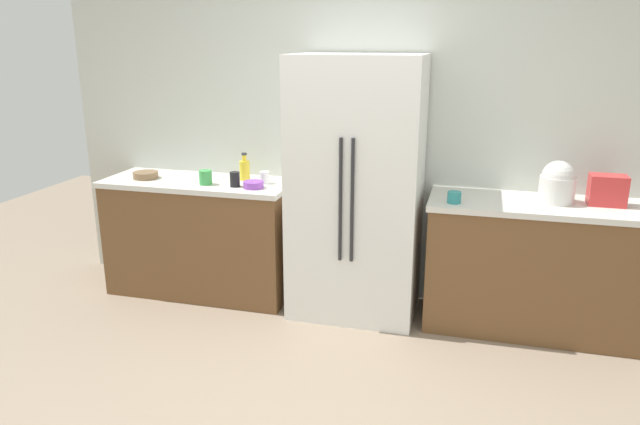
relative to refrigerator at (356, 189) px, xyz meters
The scene contains 13 objects.
kitchen_back_panel 0.62m from the refrigerator, 87.69° to the left, with size 4.88×0.10×2.85m, color silver.
counter_left 1.34m from the refrigerator, behind, with size 1.47×0.59×0.92m.
counter_right 1.34m from the refrigerator, ahead, with size 1.48×0.59×0.92m.
refrigerator is the anchor object (origin of this frame).
toaster 1.65m from the refrigerator, ahead, with size 0.23×0.15×0.20m, color red.
rice_cooker 1.35m from the refrigerator, ahead, with size 0.23×0.23×0.28m.
bottle_a 0.92m from the refrigerator, behind, with size 0.08×0.08×0.21m.
cup_a 0.70m from the refrigerator, 10.25° to the right, with size 0.09×0.09×0.08m, color teal.
cup_b 1.13m from the refrigerator, behind, with size 0.10×0.10×0.11m, color green.
cup_c 0.72m from the refrigerator, behind, with size 0.08×0.08×0.09m, color white.
cup_d 0.90m from the refrigerator, behind, with size 0.07×0.07×0.11m, color black.
bowl_a 1.67m from the refrigerator, behind, with size 0.19×0.19×0.05m, color brown.
bowl_b 0.75m from the refrigerator, behind, with size 0.15×0.15×0.05m, color purple.
Camera 1 is at (0.79, -2.52, 1.96)m, focal length 33.17 mm.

